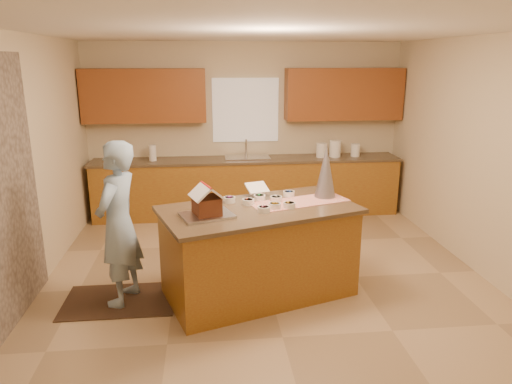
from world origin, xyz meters
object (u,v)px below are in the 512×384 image
tinsel_tree (326,172)px  boy (119,224)px  gingerbread_house (207,203)px  island_base (259,253)px

tinsel_tree → boy: 2.23m
tinsel_tree → boy: (-2.17, -0.32, -0.41)m
gingerbread_house → tinsel_tree: bearing=22.6°
tinsel_tree → boy: bearing=-171.5°
island_base → tinsel_tree: bearing=3.7°
boy → island_base: bearing=108.8°
boy → gingerbread_house: bearing=94.4°
island_base → tinsel_tree: tinsel_tree is taller
island_base → tinsel_tree: 1.14m
island_base → boy: size_ratio=1.13×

